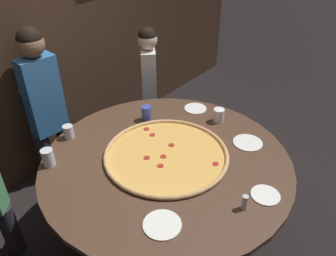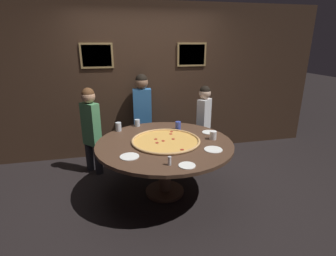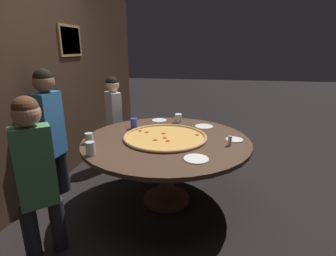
{
  "view_description": "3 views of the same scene",
  "coord_description": "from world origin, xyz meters",
  "px_view_note": "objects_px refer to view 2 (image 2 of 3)",
  "views": [
    {
      "loc": [
        -1.41,
        -1.12,
        2.2
      ],
      "look_at": [
        0.07,
        0.04,
        0.94
      ],
      "focal_mm": 35.0,
      "sensor_mm": 36.0,
      "label": 1
    },
    {
      "loc": [
        -0.66,
        -3.06,
        1.98
      ],
      "look_at": [
        0.03,
        -0.06,
        0.95
      ],
      "focal_mm": 28.0,
      "sensor_mm": 36.0,
      "label": 2
    },
    {
      "loc": [
        -2.57,
        -0.47,
        1.66
      ],
      "look_at": [
        -0.02,
        -0.02,
        0.87
      ],
      "focal_mm": 28.0,
      "sensor_mm": 36.0,
      "label": 3
    }
  ],
  "objects_px": {
    "drink_cup_far_right": "(213,135)",
    "diner_centre_back": "(91,126)",
    "drink_cup_beside_pizza": "(118,127)",
    "condiment_shaker": "(170,161)",
    "drink_cup_near_right": "(137,123)",
    "drink_cup_far_left": "(178,126)",
    "diner_far_left": "(142,111)",
    "giant_pizza": "(166,141)",
    "white_plate_far_back": "(213,150)",
    "white_plate_near_front": "(187,165)",
    "white_plate_left_side": "(130,157)",
    "white_plate_beside_cup": "(209,132)",
    "diner_side_right": "(204,119)",
    "dining_table": "(165,150)"
  },
  "relations": [
    {
      "from": "drink_cup_near_right",
      "to": "drink_cup_far_left",
      "type": "distance_m",
      "value": 0.64
    },
    {
      "from": "drink_cup_far_right",
      "to": "drink_cup_beside_pizza",
      "type": "relative_size",
      "value": 0.89
    },
    {
      "from": "white_plate_far_back",
      "to": "white_plate_near_front",
      "type": "relative_size",
      "value": 1.22
    },
    {
      "from": "drink_cup_near_right",
      "to": "diner_side_right",
      "type": "xyz_separation_m",
      "value": [
        1.14,
        0.18,
        -0.06
      ]
    },
    {
      "from": "drink_cup_beside_pizza",
      "to": "diner_side_right",
      "type": "relative_size",
      "value": 0.1
    },
    {
      "from": "white_plate_far_back",
      "to": "diner_centre_back",
      "type": "bearing_deg",
      "value": 140.18
    },
    {
      "from": "white_plate_near_front",
      "to": "white_plate_far_back",
      "type": "bearing_deg",
      "value": 37.89
    },
    {
      "from": "white_plate_near_front",
      "to": "drink_cup_beside_pizza",
      "type": "bearing_deg",
      "value": 116.35
    },
    {
      "from": "dining_table",
      "to": "drink_cup_beside_pizza",
      "type": "distance_m",
      "value": 0.82
    },
    {
      "from": "diner_far_left",
      "to": "white_plate_near_front",
      "type": "bearing_deg",
      "value": 100.82
    },
    {
      "from": "drink_cup_beside_pizza",
      "to": "giant_pizza",
      "type": "bearing_deg",
      "value": -44.83
    },
    {
      "from": "dining_table",
      "to": "white_plate_left_side",
      "type": "height_order",
      "value": "white_plate_left_side"
    },
    {
      "from": "giant_pizza",
      "to": "drink_cup_far_right",
      "type": "distance_m",
      "value": 0.63
    },
    {
      "from": "white_plate_near_front",
      "to": "diner_centre_back",
      "type": "xyz_separation_m",
      "value": [
        -1.04,
        1.56,
        0.02
      ]
    },
    {
      "from": "condiment_shaker",
      "to": "diner_side_right",
      "type": "distance_m",
      "value": 1.85
    },
    {
      "from": "diner_centre_back",
      "to": "white_plate_left_side",
      "type": "bearing_deg",
      "value": 159.63
    },
    {
      "from": "drink_cup_near_right",
      "to": "white_plate_far_back",
      "type": "bearing_deg",
      "value": -55.03
    },
    {
      "from": "white_plate_far_back",
      "to": "white_plate_near_front",
      "type": "height_order",
      "value": "same"
    },
    {
      "from": "drink_cup_far_left",
      "to": "dining_table",
      "type": "bearing_deg",
      "value": -123.89
    },
    {
      "from": "drink_cup_near_right",
      "to": "white_plate_beside_cup",
      "type": "distance_m",
      "value": 1.09
    },
    {
      "from": "drink_cup_far_left",
      "to": "drink_cup_beside_pizza",
      "type": "xyz_separation_m",
      "value": [
        -0.85,
        0.14,
        0.0
      ]
    },
    {
      "from": "drink_cup_far_right",
      "to": "diner_centre_back",
      "type": "distance_m",
      "value": 1.83
    },
    {
      "from": "giant_pizza",
      "to": "condiment_shaker",
      "type": "relative_size",
      "value": 9.19
    },
    {
      "from": "dining_table",
      "to": "diner_side_right",
      "type": "height_order",
      "value": "diner_side_right"
    },
    {
      "from": "dining_table",
      "to": "drink_cup_far_left",
      "type": "bearing_deg",
      "value": 56.11
    },
    {
      "from": "condiment_shaker",
      "to": "drink_cup_far_right",
      "type": "bearing_deg",
      "value": 39.77
    },
    {
      "from": "giant_pizza",
      "to": "diner_centre_back",
      "type": "bearing_deg",
      "value": 139.34
    },
    {
      "from": "drink_cup_near_right",
      "to": "drink_cup_far_left",
      "type": "xyz_separation_m",
      "value": [
        0.56,
        -0.3,
        0.01
      ]
    },
    {
      "from": "drink_cup_near_right",
      "to": "diner_far_left",
      "type": "distance_m",
      "value": 0.55
    },
    {
      "from": "drink_cup_beside_pizza",
      "to": "white_plate_beside_cup",
      "type": "bearing_deg",
      "value": -16.25
    },
    {
      "from": "white_plate_beside_cup",
      "to": "condiment_shaker",
      "type": "bearing_deg",
      "value": -131.91
    },
    {
      "from": "white_plate_left_side",
      "to": "drink_cup_near_right",
      "type": "bearing_deg",
      "value": 78.85
    },
    {
      "from": "white_plate_near_front",
      "to": "condiment_shaker",
      "type": "relative_size",
      "value": 1.86
    },
    {
      "from": "diner_far_left",
      "to": "white_plate_left_side",
      "type": "bearing_deg",
      "value": 82.29
    },
    {
      "from": "dining_table",
      "to": "diner_centre_back",
      "type": "xyz_separation_m",
      "value": [
        -0.95,
        0.85,
        0.13
      ]
    },
    {
      "from": "drink_cup_far_right",
      "to": "white_plate_near_front",
      "type": "distance_m",
      "value": 0.87
    },
    {
      "from": "white_plate_far_back",
      "to": "diner_side_right",
      "type": "bearing_deg",
      "value": 74.41
    },
    {
      "from": "white_plate_left_side",
      "to": "drink_cup_far_right",
      "type": "bearing_deg",
      "value": 15.46
    },
    {
      "from": "drink_cup_beside_pizza",
      "to": "condiment_shaker",
      "type": "distance_m",
      "value": 1.32
    },
    {
      "from": "drink_cup_beside_pizza",
      "to": "white_plate_left_side",
      "type": "xyz_separation_m",
      "value": [
        0.07,
        -0.94,
        -0.06
      ]
    },
    {
      "from": "diner_far_left",
      "to": "giant_pizza",
      "type": "bearing_deg",
      "value": 101.1
    },
    {
      "from": "drink_cup_near_right",
      "to": "white_plate_near_front",
      "type": "distance_m",
      "value": 1.49
    },
    {
      "from": "diner_far_left",
      "to": "white_plate_beside_cup",
      "type": "bearing_deg",
      "value": 132.68
    },
    {
      "from": "white_plate_left_side",
      "to": "white_plate_near_front",
      "type": "relative_size",
      "value": 1.21
    },
    {
      "from": "drink_cup_near_right",
      "to": "white_plate_beside_cup",
      "type": "bearing_deg",
      "value": -28.47
    },
    {
      "from": "condiment_shaker",
      "to": "giant_pizza",
      "type": "bearing_deg",
      "value": 80.81
    },
    {
      "from": "white_plate_near_front",
      "to": "diner_side_right",
      "type": "distance_m",
      "value": 1.81
    },
    {
      "from": "giant_pizza",
      "to": "diner_side_right",
      "type": "relative_size",
      "value": 0.69
    },
    {
      "from": "white_plate_far_back",
      "to": "white_plate_beside_cup",
      "type": "relative_size",
      "value": 1.13
    },
    {
      "from": "condiment_shaker",
      "to": "white_plate_near_front",
      "type": "bearing_deg",
      "value": -18.26
    }
  ]
}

